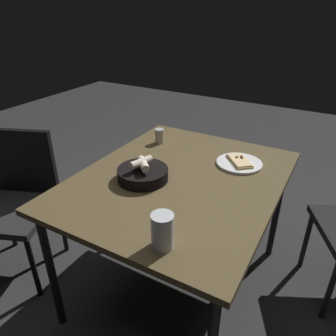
{
  "coord_description": "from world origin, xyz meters",
  "views": [
    {
      "loc": [
        0.64,
        -1.24,
        1.53
      ],
      "look_at": [
        -0.05,
        -0.03,
        0.79
      ],
      "focal_mm": 34.1,
      "sensor_mm": 36.0,
      "label": 1
    }
  ],
  "objects_px": {
    "bread_basket": "(143,173)",
    "pepper_shaker": "(159,137)",
    "chair_far": "(16,194)",
    "pizza_plate": "(239,163)",
    "beer_glass": "(162,233)",
    "dining_table": "(180,187)"
  },
  "relations": [
    {
      "from": "bread_basket",
      "to": "pepper_shaker",
      "type": "distance_m",
      "value": 0.47
    },
    {
      "from": "pepper_shaker",
      "to": "chair_far",
      "type": "distance_m",
      "value": 0.92
    },
    {
      "from": "pepper_shaker",
      "to": "chair_far",
      "type": "height_order",
      "value": "chair_far"
    },
    {
      "from": "pizza_plate",
      "to": "beer_glass",
      "type": "xyz_separation_m",
      "value": [
        -0.03,
        -0.76,
        0.05
      ]
    },
    {
      "from": "dining_table",
      "to": "beer_glass",
      "type": "xyz_separation_m",
      "value": [
        0.18,
        -0.48,
        0.12
      ]
    },
    {
      "from": "pizza_plate",
      "to": "bread_basket",
      "type": "height_order",
      "value": "bread_basket"
    },
    {
      "from": "bread_basket",
      "to": "pizza_plate",
      "type": "bearing_deg",
      "value": 47.43
    },
    {
      "from": "pizza_plate",
      "to": "chair_far",
      "type": "height_order",
      "value": "chair_far"
    },
    {
      "from": "bread_basket",
      "to": "chair_far",
      "type": "distance_m",
      "value": 0.86
    },
    {
      "from": "pepper_shaker",
      "to": "beer_glass",
      "type": "bearing_deg",
      "value": -58.44
    },
    {
      "from": "dining_table",
      "to": "pepper_shaker",
      "type": "xyz_separation_m",
      "value": [
        -0.31,
        0.32,
        0.1
      ]
    },
    {
      "from": "beer_glass",
      "to": "pepper_shaker",
      "type": "relative_size",
      "value": 1.53
    },
    {
      "from": "beer_glass",
      "to": "chair_far",
      "type": "height_order",
      "value": "beer_glass"
    },
    {
      "from": "dining_table",
      "to": "pepper_shaker",
      "type": "height_order",
      "value": "pepper_shaker"
    },
    {
      "from": "dining_table",
      "to": "bread_basket",
      "type": "distance_m",
      "value": 0.21
    },
    {
      "from": "bread_basket",
      "to": "chair_far",
      "type": "bearing_deg",
      "value": -167.11
    },
    {
      "from": "pepper_shaker",
      "to": "bread_basket",
      "type": "bearing_deg",
      "value": -69.1
    },
    {
      "from": "beer_glass",
      "to": "chair_far",
      "type": "relative_size",
      "value": 0.16
    },
    {
      "from": "dining_table",
      "to": "pepper_shaker",
      "type": "relative_size",
      "value": 13.31
    },
    {
      "from": "pizza_plate",
      "to": "beer_glass",
      "type": "relative_size",
      "value": 1.79
    },
    {
      "from": "dining_table",
      "to": "chair_far",
      "type": "height_order",
      "value": "chair_far"
    },
    {
      "from": "pizza_plate",
      "to": "chair_far",
      "type": "bearing_deg",
      "value": -153.54
    }
  ]
}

